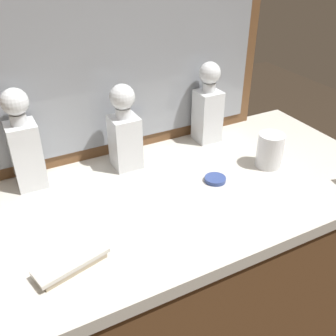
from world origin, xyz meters
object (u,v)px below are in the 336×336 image
(crystal_tumbler_front, at_px, (270,152))
(porcelain_dish, at_px, (215,179))
(crystal_decanter_far_left, at_px, (208,110))
(crystal_decanter_center, at_px, (125,135))
(silver_brush_center, at_px, (72,263))
(crystal_decanter_rear, at_px, (25,149))

(crystal_tumbler_front, distance_m, porcelain_dish, 0.20)
(crystal_decanter_far_left, xyz_separation_m, porcelain_dish, (-0.12, -0.24, -0.10))
(crystal_decanter_center, relative_size, silver_brush_center, 1.51)
(crystal_decanter_center, relative_size, porcelain_dish, 4.20)
(crystal_decanter_far_left, relative_size, crystal_tumbler_front, 2.55)
(crystal_decanter_far_left, xyz_separation_m, silver_brush_center, (-0.59, -0.38, -0.10))
(crystal_decanter_far_left, relative_size, silver_brush_center, 1.57)
(crystal_tumbler_front, distance_m, silver_brush_center, 0.68)
(crystal_decanter_far_left, height_order, crystal_decanter_rear, crystal_decanter_rear)
(crystal_decanter_rear, height_order, silver_brush_center, crystal_decanter_rear)
(crystal_tumbler_front, bearing_deg, silver_brush_center, -168.17)
(silver_brush_center, bearing_deg, crystal_decanter_rear, 91.82)
(crystal_decanter_center, relative_size, crystal_decanter_rear, 0.91)
(crystal_decanter_far_left, height_order, crystal_tumbler_front, crystal_decanter_far_left)
(crystal_decanter_center, distance_m, silver_brush_center, 0.45)
(crystal_decanter_center, bearing_deg, porcelain_dish, -45.76)
(crystal_decanter_far_left, bearing_deg, crystal_tumbler_front, -72.28)
(crystal_tumbler_front, relative_size, porcelain_dish, 1.71)
(crystal_decanter_far_left, distance_m, porcelain_dish, 0.28)
(silver_brush_center, bearing_deg, porcelain_dish, 16.80)
(crystal_decanter_rear, relative_size, porcelain_dish, 4.63)
(crystal_decanter_rear, xyz_separation_m, silver_brush_center, (0.01, -0.37, -0.11))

